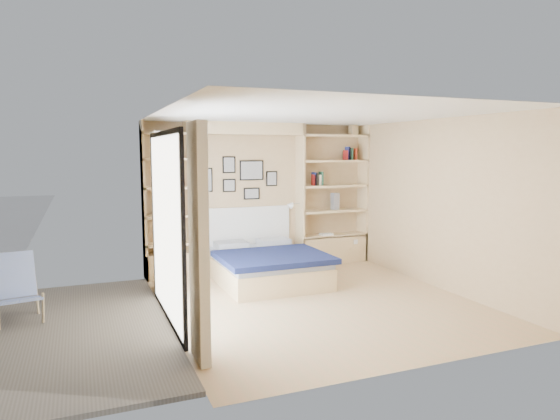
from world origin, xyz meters
name	(u,v)px	position (x,y,z in m)	size (l,w,h in m)	color
ground	(316,301)	(0.00, 0.00, 0.00)	(4.50, 4.50, 0.00)	tan
room_shell	(252,211)	(-0.39, 1.52, 1.08)	(4.50, 4.50, 4.50)	tan
bed	(266,265)	(-0.26, 1.25, 0.26)	(1.60, 1.98, 1.07)	beige
photo_gallery	(235,176)	(-0.45, 2.22, 1.60)	(1.48, 0.02, 0.82)	black
reading_lamps	(248,207)	(-0.30, 2.00, 1.10)	(1.92, 0.12, 0.15)	silver
shelf_decor	(320,171)	(1.08, 2.07, 1.68)	(3.58, 0.23, 2.03)	#A51E1E
deck	(18,338)	(-3.60, 0.00, 0.00)	(3.20, 4.00, 0.05)	#6F6151
deck_chair	(17,289)	(-3.66, 0.68, 0.39)	(0.63, 0.88, 0.81)	tan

